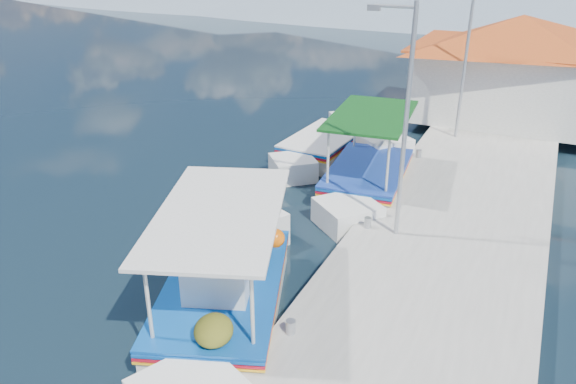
% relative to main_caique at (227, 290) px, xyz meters
% --- Properties ---
extents(ground, '(160.00, 160.00, 0.00)m').
position_rel_main_caique_xyz_m(ground, '(-1.88, 2.31, -0.55)').
color(ground, black).
rests_on(ground, ground).
extents(quay, '(5.00, 44.00, 0.50)m').
position_rel_main_caique_xyz_m(quay, '(4.02, 8.31, -0.30)').
color(quay, '#ABA8A0').
rests_on(quay, ground).
extents(bollards, '(0.20, 17.20, 0.30)m').
position_rel_main_caique_xyz_m(bollards, '(1.92, 7.56, 0.10)').
color(bollards, '#A5A8AD').
rests_on(bollards, quay).
extents(main_caique, '(4.47, 8.14, 2.86)m').
position_rel_main_caique_xyz_m(main_caique, '(0.00, 0.00, 0.00)').
color(main_caique, white).
rests_on(main_caique, ground).
extents(caique_green_canopy, '(2.86, 7.89, 2.96)m').
position_rel_main_caique_xyz_m(caique_green_canopy, '(0.80, 7.91, -0.11)').
color(caique_green_canopy, white).
rests_on(caique_green_canopy, ground).
extents(caique_blue_hull, '(2.42, 7.20, 1.28)m').
position_rel_main_caique_xyz_m(caique_blue_hull, '(-1.76, 10.29, -0.20)').
color(caique_blue_hull, white).
rests_on(caique_blue_hull, ground).
extents(harbor_building, '(10.49, 10.49, 4.40)m').
position_rel_main_caique_xyz_m(harbor_building, '(4.31, 17.31, 2.23)').
color(harbor_building, white).
rests_on(harbor_building, quay).
extents(lamp_post_near, '(1.21, 0.14, 6.00)m').
position_rel_main_caique_xyz_m(lamp_post_near, '(2.62, 4.31, 3.30)').
color(lamp_post_near, '#A5A8AD').
rests_on(lamp_post_near, quay).
extents(lamp_post_far, '(1.21, 0.14, 6.00)m').
position_rel_main_caique_xyz_m(lamp_post_far, '(2.62, 13.31, 3.30)').
color(lamp_post_far, '#A5A8AD').
rests_on(lamp_post_far, quay).
extents(mountain_ridge, '(171.40, 96.00, 5.50)m').
position_rel_main_caique_xyz_m(mountain_ridge, '(4.66, 58.31, 1.49)').
color(mountain_ridge, slate).
rests_on(mountain_ridge, ground).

